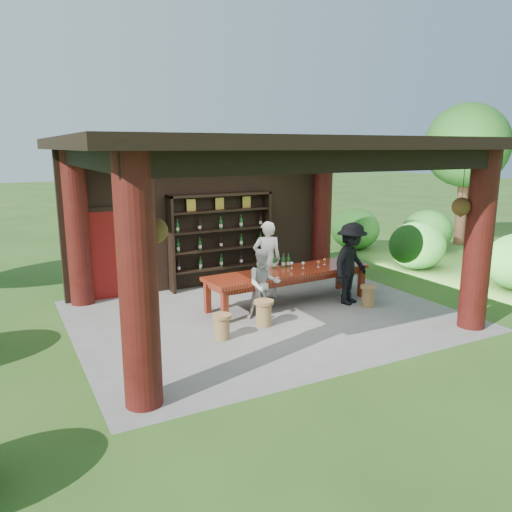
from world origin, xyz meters
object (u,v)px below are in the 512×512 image
tasting_table (289,276)px  guest_man (351,264)px  stool_near_left (264,312)px  guest_woman (264,284)px  napkin_basket (259,273)px  stool_near_right (368,295)px  stool_far_left (222,326)px  host (267,260)px  wine_shelf (221,240)px

tasting_table → guest_man: bearing=-25.9°
tasting_table → stool_near_left: size_ratio=7.59×
guest_woman → napkin_basket: 0.44m
stool_near_right → stool_far_left: (-3.51, -0.24, -0.00)m
guest_woman → tasting_table: bearing=46.3°
tasting_table → host: size_ratio=2.17×
host → stool_near_left: bearing=79.3°
napkin_basket → tasting_table: bearing=9.1°
wine_shelf → guest_woman: wine_shelf is taller
tasting_table → napkin_basket: bearing=-170.9°
napkin_basket → guest_man: bearing=-13.0°
wine_shelf → stool_near_left: 3.14m
wine_shelf → stool_near_left: size_ratio=5.16×
wine_shelf → stool_far_left: bearing=-113.7°
stool_far_left → guest_woman: 1.44m
guest_man → stool_far_left: bearing=167.2°
napkin_basket → stool_far_left: bearing=-140.9°
wine_shelf → host: 1.51m
stool_near_right → guest_woman: bearing=169.9°
stool_near_right → napkin_basket: napkin_basket is taller
wine_shelf → host: bearing=-70.3°
stool_near_right → guest_man: size_ratio=0.26×
host → tasting_table: bearing=125.7°
wine_shelf → napkin_basket: size_ratio=9.92×
guest_man → tasting_table: bearing=131.1°
stool_near_left → guest_woman: guest_woman is taller
wine_shelf → stool_near_right: 3.76m
host → guest_woman: (-0.72, -1.17, -0.18)m
stool_near_right → guest_woman: (-2.32, 0.41, 0.45)m
guest_man → guest_woman: bearing=155.4°
wine_shelf → stool_near_left: (-0.44, -2.98, -0.87)m
host → guest_woman: host is taller
stool_far_left → host: (1.92, 1.83, 0.63)m
stool_near_right → host: 2.33m
stool_near_right → stool_far_left: bearing=-176.0°
stool_far_left → guest_woman: (1.20, 0.66, 0.46)m
host → guest_man: guest_man is taller
guest_man → stool_near_right: bearing=-83.0°
guest_man → stool_near_left: bearing=165.6°
host → guest_man: size_ratio=0.98×
guest_man → host: bearing=115.5°
wine_shelf → stool_near_right: (2.10, -2.99, -0.90)m
guest_man → wine_shelf: bearing=102.6°
tasting_table → stool_near_left: bearing=-140.0°
stool_near_right → napkin_basket: bearing=159.6°
tasting_table → host: 0.70m
wine_shelf → stool_far_left: 3.64m
wine_shelf → host: wine_shelf is taller
stool_near_left → stool_near_right: bearing=-0.1°
host → guest_woman: size_ratio=1.25×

